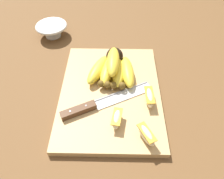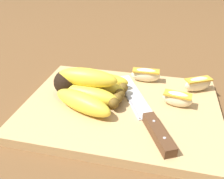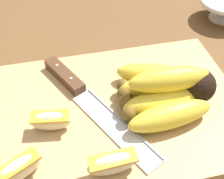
% 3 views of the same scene
% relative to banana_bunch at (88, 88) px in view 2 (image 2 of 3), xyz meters
% --- Properties ---
extents(ground_plane, '(6.00, 6.00, 0.00)m').
position_rel_banana_bunch_xyz_m(ground_plane, '(-0.06, 0.02, -0.05)').
color(ground_plane, brown).
extents(cutting_board, '(0.40, 0.30, 0.02)m').
position_rel_banana_bunch_xyz_m(cutting_board, '(-0.07, 0.01, -0.04)').
color(cutting_board, tan).
rests_on(cutting_board, ground_plane).
extents(banana_bunch, '(0.16, 0.16, 0.07)m').
position_rel_banana_bunch_xyz_m(banana_bunch, '(0.00, 0.00, 0.00)').
color(banana_bunch, black).
rests_on(banana_bunch, cutting_board).
extents(chefs_knife, '(0.15, 0.26, 0.02)m').
position_rel_banana_bunch_xyz_m(chefs_knife, '(-0.13, 0.05, -0.02)').
color(chefs_knife, silver).
rests_on(chefs_knife, cutting_board).
extents(apple_wedge_near, '(0.06, 0.03, 0.03)m').
position_rel_banana_bunch_xyz_m(apple_wedge_near, '(-0.19, -0.01, -0.01)').
color(apple_wedge_near, beige).
rests_on(apple_wedge_near, cutting_board).
extents(apple_wedge_middle, '(0.07, 0.05, 0.04)m').
position_rel_banana_bunch_xyz_m(apple_wedge_middle, '(-0.23, -0.09, -0.01)').
color(apple_wedge_middle, beige).
rests_on(apple_wedge_middle, cutting_board).
extents(apple_wedge_far, '(0.07, 0.03, 0.04)m').
position_rel_banana_bunch_xyz_m(apple_wedge_far, '(-0.11, -0.10, -0.01)').
color(apple_wedge_far, beige).
rests_on(apple_wedge_far, cutting_board).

